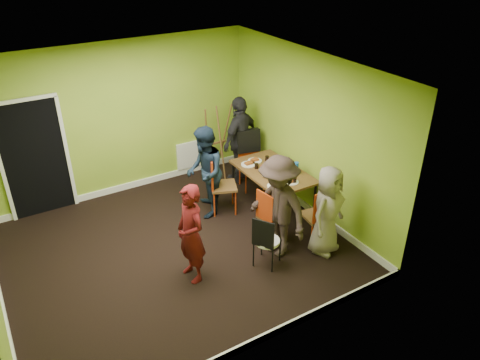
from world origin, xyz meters
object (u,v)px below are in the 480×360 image
object	(u,v)px
person_left_far	(205,172)
dining_table	(273,173)
chair_left_near	(269,214)
person_left_near	(278,207)
easel	(217,141)
person_front_end	(327,211)
chair_front_end	(320,213)
person_standing	(191,234)
chair_left_far	(218,181)
thermos	(274,166)
blue_bottle	(296,168)
chair_back_end	(249,147)
orange_bottle	(262,167)
chair_bentwood	(266,239)
person_back_end	(240,140)

from	to	relation	value
person_left_far	dining_table	bearing A→B (deg)	90.52
chair_left_near	person_left_near	xyz separation A→B (m)	(-0.05, -0.28, 0.29)
easel	person_front_end	xyz separation A→B (m)	(0.22, -3.03, -0.02)
chair_front_end	person_standing	xyz separation A→B (m)	(-2.05, 0.28, 0.19)
easel	person_standing	bearing A→B (deg)	-125.27
person_left_far	chair_left_near	bearing A→B (deg)	43.50
person_front_end	chair_left_far	bearing A→B (deg)	94.26
dining_table	person_standing	size ratio (longest dim) A/B	1.01
chair_front_end	person_front_end	bearing A→B (deg)	-92.55
chair_front_end	thermos	xyz separation A→B (m)	(-0.03, 1.23, 0.30)
blue_bottle	person_left_far	size ratio (longest dim) A/B	0.13
person_left_near	person_standing	bearing A→B (deg)	-106.41
person_left_near	person_front_end	world-z (taller)	person_left_near
chair_front_end	easel	world-z (taller)	easel
chair_back_end	orange_bottle	xyz separation A→B (m)	(-0.27, -0.85, 0.01)
person_standing	chair_left_near	bearing A→B (deg)	90.22
dining_table	easel	size ratio (longest dim) A/B	1.01
blue_bottle	person_left_far	distance (m)	1.55
dining_table	blue_bottle	xyz separation A→B (m)	(0.27, -0.29, 0.16)
person_standing	person_left_near	world-z (taller)	person_left_near
person_left_far	blue_bottle	bearing A→B (deg)	84.64
chair_back_end	person_standing	bearing A→B (deg)	54.81
easel	person_left_far	xyz separation A→B (m)	(-0.86, -1.14, 0.06)
dining_table	chair_front_end	size ratio (longest dim) A/B	1.52
chair_back_end	chair_bentwood	xyz separation A→B (m)	(-1.14, -2.28, -0.30)
chair_bentwood	chair_left_near	bearing A→B (deg)	108.17
person_standing	orange_bottle	bearing A→B (deg)	114.90
chair_bentwood	person_front_end	world-z (taller)	person_front_end
orange_bottle	dining_table	bearing A→B (deg)	-46.56
blue_bottle	orange_bottle	size ratio (longest dim) A/B	2.85
orange_bottle	person_back_end	size ratio (longest dim) A/B	0.04
easel	blue_bottle	distance (m)	1.96
easel	chair_left_far	bearing A→B (deg)	-118.02
orange_bottle	chair_back_end	bearing A→B (deg)	72.08
chair_left_far	person_back_end	world-z (taller)	person_back_end
chair_left_far	person_standing	size ratio (longest dim) A/B	0.71
chair_back_end	person_front_end	xyz separation A→B (m)	(-0.14, -2.42, -0.06)
person_standing	person_front_end	size ratio (longest dim) A/B	1.03
person_left_far	person_left_near	size ratio (longest dim) A/B	0.98
thermos	person_left_far	world-z (taller)	person_left_far
easel	person_left_far	distance (m)	1.43
chair_left_far	chair_left_near	xyz separation A→B (m)	(0.23, -1.22, -0.07)
chair_back_end	person_standing	xyz separation A→B (m)	(-2.16, -1.95, -0.03)
chair_left_far	blue_bottle	size ratio (longest dim) A/B	4.96
chair_back_end	chair_bentwood	distance (m)	2.56
chair_left_near	person_standing	size ratio (longest dim) A/B	0.63
thermos	dining_table	bearing A→B (deg)	100.44
chair_bentwood	easel	world-z (taller)	easel
chair_back_end	person_front_end	distance (m)	2.43
chair_left_near	thermos	distance (m)	1.07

